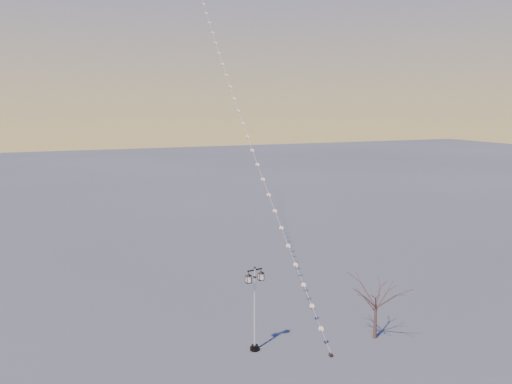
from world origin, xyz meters
TOP-DOWN VIEW (x-y plane):
  - ground at (0.00, 0.00)m, footprint 300.00×300.00m
  - street_lamp at (-1.67, 3.69)m, footprint 1.29×0.60m
  - bare_tree at (5.83, 2.35)m, footprint 2.47×2.47m
  - kite_train at (3.49, 22.69)m, footprint 3.39×43.33m

SIDE VIEW (x-z plane):
  - ground at x=0.00m, z-range 0.00..0.00m
  - bare_tree at x=5.83m, z-range 0.79..4.89m
  - street_lamp at x=-1.67m, z-range 0.27..5.42m
  - kite_train at x=3.49m, z-range -0.09..35.23m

